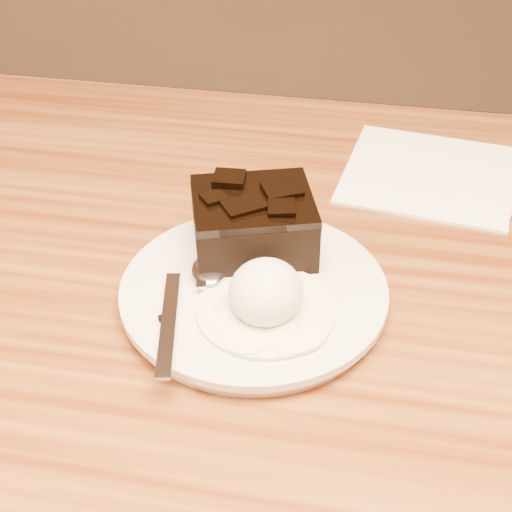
% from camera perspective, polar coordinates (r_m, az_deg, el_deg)
% --- Properties ---
extents(plate, '(0.21, 0.21, 0.02)m').
position_cam_1_polar(plate, '(0.57, -0.18, -3.07)').
color(plate, silver).
rests_on(plate, dining_table).
extents(brownie, '(0.12, 0.11, 0.05)m').
position_cam_1_polar(brownie, '(0.59, -0.23, 2.38)').
color(brownie, black).
rests_on(brownie, plate).
extents(ice_cream_scoop, '(0.06, 0.06, 0.05)m').
position_cam_1_polar(ice_cream_scoop, '(0.53, 0.80, -2.90)').
color(ice_cream_scoop, white).
rests_on(ice_cream_scoop, plate).
extents(melt_puddle, '(0.11, 0.11, 0.00)m').
position_cam_1_polar(melt_puddle, '(0.54, 0.78, -4.34)').
color(melt_puddle, white).
rests_on(melt_puddle, plate).
extents(spoon, '(0.06, 0.17, 0.01)m').
position_cam_1_polar(spoon, '(0.58, -3.76, -1.22)').
color(spoon, silver).
rests_on(spoon, plate).
extents(napkin, '(0.19, 0.19, 0.01)m').
position_cam_1_polar(napkin, '(0.76, 13.61, 6.49)').
color(napkin, white).
rests_on(napkin, dining_table).
extents(crumb_a, '(0.01, 0.01, 0.00)m').
position_cam_1_polar(crumb_a, '(0.54, -7.49, -4.95)').
color(crumb_a, black).
rests_on(crumb_a, plate).
extents(crumb_b, '(0.01, 0.01, 0.00)m').
position_cam_1_polar(crumb_b, '(0.56, 1.06, -3.03)').
color(crumb_b, black).
rests_on(crumb_b, plate).
extents(crumb_c, '(0.00, 0.01, 0.00)m').
position_cam_1_polar(crumb_c, '(0.57, -2.73, -2.11)').
color(crumb_c, black).
rests_on(crumb_c, plate).
extents(crumb_d, '(0.01, 0.01, 0.00)m').
position_cam_1_polar(crumb_d, '(0.56, -3.51, -2.93)').
color(crumb_d, black).
rests_on(crumb_d, plate).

